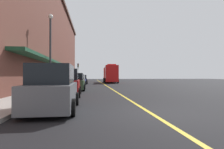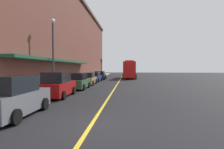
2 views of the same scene
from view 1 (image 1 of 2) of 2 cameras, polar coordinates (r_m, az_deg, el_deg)
The scene contains 16 objects.
ground_plane at distance 32.20m, azimuth -2.45°, elevation -2.98°, with size 112.00×112.00×0.00m, color black.
sidewalk_left at distance 32.35m, azimuth -13.48°, elevation -2.83°, with size 2.40×70.00×0.15m, color #ADA8A0.
lane_center_stripe at distance 32.20m, azimuth -2.45°, elevation -2.98°, with size 0.16×70.00×0.01m, color gold.
brick_building_left at distance 33.18m, azimuth -24.02°, elevation 10.53°, with size 10.58×64.00×15.42m.
parked_car_0 at distance 8.19m, azimuth -17.39°, elevation -4.38°, with size 2.02×4.25×1.89m.
parked_car_1 at distance 13.90m, azimuth -13.51°, elevation -2.69°, with size 2.07×4.39×1.92m.
parked_car_2 at distance 19.12m, azimuth -11.31°, elevation -2.33°, with size 2.17×4.15×1.71m.
parked_car_3 at distance 24.32m, azimuth -10.46°, elevation -2.02°, with size 2.16×4.30×1.62m.
parked_car_4 at distance 29.62m, azimuth -9.91°, elevation -1.78°, with size 2.23×4.22×1.55m.
parked_car_5 at distance 34.93m, azimuth -9.15°, elevation -1.53°, with size 2.18×4.55×1.61m.
fire_truck at distance 39.50m, azimuth -0.51°, elevation 0.06°, with size 2.95×9.47×3.71m.
parking_meter_0 at distance 15.78m, azimuth -17.65°, elevation -1.79°, with size 0.14×0.18×1.33m.
parking_meter_1 at distance 31.87m, azimuth -12.04°, elevation -1.10°, with size 0.14×0.18×1.33m.
parking_meter_2 at distance 13.83m, azimuth -19.24°, elevation -1.98°, with size 0.14×0.18×1.33m.
street_lamp_left at distance 18.27m, azimuth -18.17°, elevation 8.92°, with size 0.44×0.44×6.94m.
traffic_light_near at distance 46.50m, azimuth -10.24°, elevation 1.70°, with size 0.38×0.36×4.30m.
Camera 1 is at (-2.32, -7.09, 1.44)m, focal length 30.19 mm.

